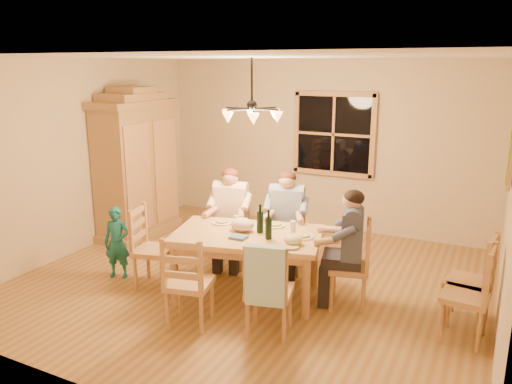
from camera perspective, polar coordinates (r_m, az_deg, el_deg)
The scene contains 33 objects.
floor at distance 6.32m, azimuth -0.44°, elevation -10.15°, with size 5.50×5.50×0.00m, color olive.
ceiling at distance 5.75m, azimuth -0.49°, elevation 15.15°, with size 5.50×5.00×0.02m, color white.
wall_back at distance 8.16m, azimuth 7.54°, elevation 5.28°, with size 5.50×0.02×2.70m, color beige.
wall_left at distance 7.52m, azimuth -19.54°, elevation 3.81°, with size 0.02×5.00×2.70m, color beige.
wall_right at distance 5.28m, azimuth 27.21°, elevation -1.19°, with size 0.02×5.00×2.70m, color beige.
window at distance 8.03m, azimuth 8.87°, elevation 6.54°, with size 1.30×0.06×1.30m.
painting at distance 6.41m, azimuth 27.13°, elevation 3.61°, with size 0.06×0.78×0.64m.
chandelier at distance 5.77m, azimuth -0.48°, elevation 8.96°, with size 0.77×0.68×0.71m.
armoire at distance 7.94m, azimuth -13.47°, elevation 2.61°, with size 0.66×1.40×2.30m.
dining_table at distance 5.72m, azimuth -1.01°, elevation -5.72°, with size 1.86×1.38×0.76m.
chair_far_left at distance 6.66m, azimuth -2.87°, elevation -6.02°, with size 0.53×0.51×0.99m.
chair_far_right at distance 6.51m, azimuth 3.46°, elevation -6.52°, with size 0.53×0.51×0.99m.
chair_near_left at distance 5.29m, azimuth -7.57°, elevation -11.79°, with size 0.53×0.51×0.99m.
chair_near_right at distance 5.08m, azimuth 1.52°, elevation -12.81°, with size 0.53×0.51×0.99m.
chair_end_left at distance 6.21m, azimuth -11.52°, elevation -7.85°, with size 0.51×0.53×0.99m.
chair_end_right at distance 5.71m, azimuth 10.53°, elevation -9.84°, with size 0.51×0.53×0.99m.
adult_woman at distance 6.49m, azimuth -2.93°, elevation -1.57°, with size 0.47×0.50×0.87m.
adult_plaid_man at distance 6.34m, azimuth 3.53°, elevation -1.97°, with size 0.47×0.50×0.87m.
adult_slate_man at distance 5.52m, azimuth 10.78°, elevation -4.73°, with size 0.50×0.47×0.87m.
towel at distance 4.74m, azimuth 1.09°, elevation -9.56°, with size 0.38×0.10×0.58m, color #A6D3E1.
wine_bottle_a at distance 5.67m, azimuth 0.47°, elevation -3.04°, with size 0.08×0.08×0.33m, color black.
wine_bottle_b at distance 5.47m, azimuth 1.45°, elevation -3.72°, with size 0.08×0.08×0.33m, color black.
plate_woman at distance 6.05m, azimuth -3.82°, elevation -3.49°, with size 0.26×0.26×0.02m, color white.
plate_plaid at distance 5.94m, azimuth 2.09°, elevation -3.82°, with size 0.26×0.26×0.02m, color white.
plate_slate at distance 5.58m, azimuth 5.28°, elevation -5.09°, with size 0.26×0.26×0.02m, color white.
wine_glass_a at distance 5.89m, azimuth -2.27°, elevation -3.36°, with size 0.06×0.06×0.14m, color silver.
wine_glass_b at distance 5.70m, azimuth 4.24°, elevation -4.01°, with size 0.06×0.06×0.14m, color silver.
cap at distance 5.34m, azimuth 4.26°, elevation -5.45°, with size 0.20×0.20×0.11m, color #C6C084.
napkin at distance 5.52m, azimuth -2.02°, elevation -5.19°, with size 0.18×0.14×0.03m, color #55769C.
cloth_bundle at distance 5.74m, azimuth -1.59°, elevation -3.74°, with size 0.28×0.22×0.15m, color beige.
child at distance 6.51m, azimuth -15.59°, elevation -5.60°, with size 0.33×0.22×0.91m, color #1B6E79.
chair_spare_front at distance 5.37m, azimuth 22.65°, elevation -12.40°, with size 0.46×0.47×0.99m.
chair_spare_back at distance 5.69m, azimuth 22.93°, elevation -10.90°, with size 0.48×0.50×0.99m.
Camera 1 is at (2.60, -5.12, 2.62)m, focal length 35.00 mm.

